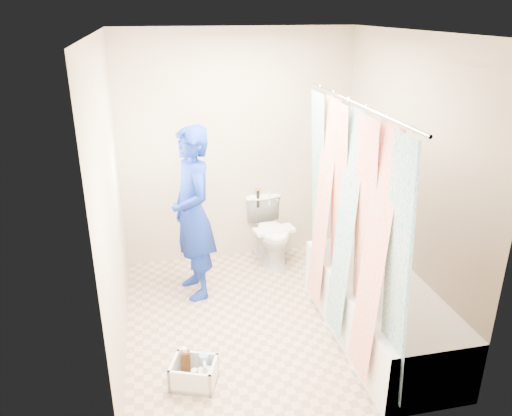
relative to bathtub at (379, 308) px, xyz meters
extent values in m
plane|color=tan|center=(-0.85, 0.43, -0.27)|extent=(2.60, 2.60, 0.00)
cube|color=white|center=(-0.85, 0.43, 2.13)|extent=(2.40, 2.60, 0.02)
cube|color=#BFA993|center=(-0.85, 1.73, 0.93)|extent=(2.40, 0.02, 2.40)
cube|color=#BFA993|center=(-0.85, -0.88, 0.93)|extent=(2.40, 0.02, 2.40)
cube|color=#BFA993|center=(-2.05, 0.43, 0.93)|extent=(0.02, 2.60, 2.40)
cube|color=#BFA993|center=(0.35, 0.43, 0.93)|extent=(0.02, 2.60, 2.40)
cube|color=white|center=(0.00, 0.00, -0.02)|extent=(0.70, 1.75, 0.50)
cube|color=white|center=(0.00, 0.00, 0.19)|extent=(0.58, 1.63, 0.06)
cylinder|color=silver|center=(-0.33, 0.00, 1.68)|extent=(0.02, 1.90, 0.02)
cube|color=white|center=(-0.33, 0.00, 0.75)|extent=(0.06, 1.75, 1.80)
imported|color=silver|center=(-0.55, 1.51, 0.08)|extent=(0.47, 0.72, 0.69)
cube|color=white|center=(-0.54, 1.40, 0.14)|extent=(0.44, 0.24, 0.03)
cylinder|color=black|center=(-0.65, 1.68, 0.39)|extent=(0.03, 0.03, 0.20)
cylinder|color=#C78917|center=(-0.65, 1.68, 0.50)|extent=(0.06, 0.06, 0.03)
cylinder|color=white|center=(-0.52, 1.69, 0.37)|extent=(0.03, 0.03, 0.17)
imported|color=#0E2092|center=(-1.40, 1.02, 0.55)|extent=(0.51, 0.67, 1.63)
cube|color=white|center=(-1.55, -0.25, -0.25)|extent=(0.39, 0.35, 0.03)
cube|color=white|center=(-1.69, -0.20, -0.17)|extent=(0.11, 0.24, 0.19)
cube|color=white|center=(-1.41, -0.31, -0.17)|extent=(0.11, 0.24, 0.19)
cube|color=white|center=(-1.59, -0.36, -0.17)|extent=(0.30, 0.13, 0.19)
cube|color=white|center=(-1.51, -0.14, -0.17)|extent=(0.30, 0.13, 0.19)
cylinder|color=#42230D|center=(-1.60, -0.19, -0.13)|extent=(0.07, 0.07, 0.21)
cylinder|color=white|center=(-1.47, -0.23, -0.14)|extent=(0.07, 0.07, 0.19)
cylinder|color=beige|center=(-1.55, -0.31, -0.17)|extent=(0.05, 0.05, 0.14)
cylinder|color=#42230D|center=(-1.64, -0.29, -0.20)|extent=(0.06, 0.06, 0.06)
cylinder|color=gold|center=(-1.64, -0.29, -0.17)|extent=(0.07, 0.07, 0.01)
imported|color=white|center=(-1.48, -0.33, -0.14)|extent=(0.09, 0.09, 0.20)
camera|label=1|loc=(-1.73, -3.19, 2.30)|focal=35.00mm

